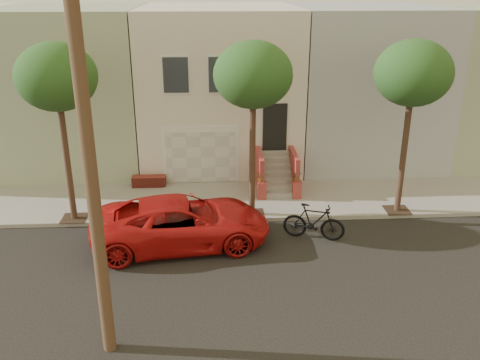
{
  "coord_description": "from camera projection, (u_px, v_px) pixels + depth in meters",
  "views": [
    {
      "loc": [
        -0.47,
        -13.53,
        8.32
      ],
      "look_at": [
        0.5,
        3.0,
        1.86
      ],
      "focal_mm": 38.78,
      "sensor_mm": 36.0,
      "label": 1
    }
  ],
  "objects": [
    {
      "name": "house_row",
      "position": [
        219.0,
        83.0,
        24.71
      ],
      "size": [
        33.1,
        11.7,
        7.0
      ],
      "color": "beige",
      "rests_on": "sidewalk"
    },
    {
      "name": "tree_mid",
      "position": [
        253.0,
        76.0,
        17.4
      ],
      "size": [
        2.7,
        2.57,
        6.3
      ],
      "color": "#2D2116",
      "rests_on": "sidewalk"
    },
    {
      "name": "tree_left",
      "position": [
        57.0,
        78.0,
        17.05
      ],
      "size": [
        2.7,
        2.57,
        6.3
      ],
      "color": "#2D2116",
      "rests_on": "sidewalk"
    },
    {
      "name": "motorcycle",
      "position": [
        314.0,
        222.0,
        17.53
      ],
      "size": [
        2.18,
        1.22,
        1.26
      ],
      "primitive_type": "imported",
      "rotation": [
        0.0,
        0.0,
        1.25
      ],
      "color": "black",
      "rests_on": "ground"
    },
    {
      "name": "ground",
      "position": [
        229.0,
        274.0,
        15.63
      ],
      "size": [
        90.0,
        90.0,
        0.0
      ],
      "primitive_type": "plane",
      "color": "black",
      "rests_on": "ground"
    },
    {
      "name": "pickup_truck",
      "position": [
        181.0,
        222.0,
        17.09
      ],
      "size": [
        6.14,
        3.41,
        1.63
      ],
      "primitive_type": "imported",
      "rotation": [
        0.0,
        0.0,
        1.7
      ],
      "color": "red",
      "rests_on": "ground"
    },
    {
      "name": "tree_right",
      "position": [
        413.0,
        74.0,
        17.7
      ],
      "size": [
        2.7,
        2.57,
        6.3
      ],
      "color": "#2D2116",
      "rests_on": "sidewalk"
    },
    {
      "name": "sidewalk",
      "position": [
        224.0,
        201.0,
        20.58
      ],
      "size": [
        40.0,
        3.7,
        0.15
      ],
      "primitive_type": "cube",
      "color": "gray",
      "rests_on": "ground"
    }
  ]
}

